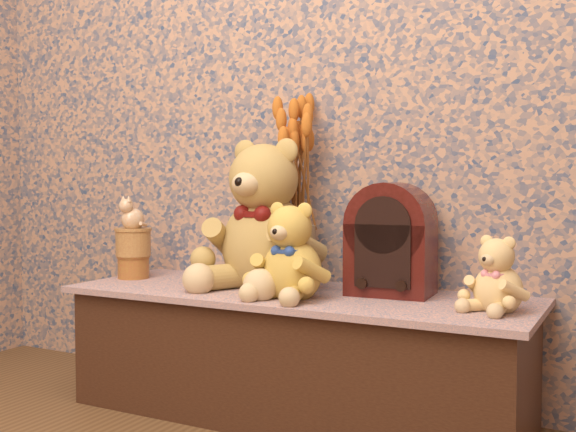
# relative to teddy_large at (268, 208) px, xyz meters

# --- Properties ---
(display_shelf) EXTENTS (1.47, 0.52, 0.39)m
(display_shelf) POSITION_rel_teddy_large_xyz_m (0.13, -0.05, -0.46)
(display_shelf) COLOR #3D577D
(display_shelf) RESTS_ON ground
(teddy_large) EXTENTS (0.45, 0.52, 0.52)m
(teddy_large) POSITION_rel_teddy_large_xyz_m (0.00, 0.00, 0.00)
(teddy_large) COLOR olive
(teddy_large) RESTS_ON display_shelf
(teddy_medium) EXTENTS (0.27, 0.31, 0.30)m
(teddy_medium) POSITION_rel_teddy_large_xyz_m (0.17, -0.15, -0.11)
(teddy_medium) COLOR #B18332
(teddy_medium) RESTS_ON display_shelf
(teddy_small) EXTENTS (0.24, 0.25, 0.22)m
(teddy_small) POSITION_rel_teddy_large_xyz_m (0.75, -0.08, -0.15)
(teddy_small) COLOR #E0BB6A
(teddy_small) RESTS_ON display_shelf
(cathedral_radio) EXTENTS (0.26, 0.19, 0.34)m
(cathedral_radio) POSITION_rel_teddy_large_xyz_m (0.41, 0.04, -0.09)
(cathedral_radio) COLOR #3B0F0A
(cathedral_radio) RESTS_ON display_shelf
(ceramic_vase) EXTENTS (0.15, 0.15, 0.20)m
(ceramic_vase) POSITION_rel_teddy_large_xyz_m (0.06, 0.09, -0.16)
(ceramic_vase) COLOR tan
(ceramic_vase) RESTS_ON display_shelf
(dried_stalks) EXTENTS (0.31, 0.31, 0.45)m
(dried_stalks) POSITION_rel_teddy_large_xyz_m (0.06, 0.09, 0.17)
(dried_stalks) COLOR #C2621F
(dried_stalks) RESTS_ON ceramic_vase
(biscuit_tin_lower) EXTENTS (0.14, 0.14, 0.08)m
(biscuit_tin_lower) POSITION_rel_teddy_large_xyz_m (-0.52, -0.05, -0.22)
(biscuit_tin_lower) COLOR #AF9033
(biscuit_tin_lower) RESTS_ON display_shelf
(biscuit_tin_upper) EXTENTS (0.15, 0.15, 0.10)m
(biscuit_tin_upper) POSITION_rel_teddy_large_xyz_m (-0.52, -0.05, -0.13)
(biscuit_tin_upper) COLOR #D9B55F
(biscuit_tin_upper) RESTS_ON biscuit_tin_lower
(cat_figurine) EXTENTS (0.11, 0.11, 0.12)m
(cat_figurine) POSITION_rel_teddy_large_xyz_m (-0.52, -0.05, -0.02)
(cat_figurine) COLOR silver
(cat_figurine) RESTS_ON biscuit_tin_upper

